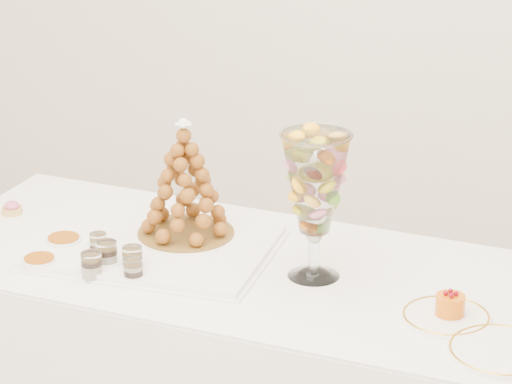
% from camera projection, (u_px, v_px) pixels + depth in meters
% --- Properties ---
extents(lace_tray, '(0.64, 0.50, 0.02)m').
position_uv_depth(lace_tray, '(155.00, 248.00, 3.28)').
color(lace_tray, white).
rests_on(lace_tray, buffet_table).
extents(macaron_vase, '(0.18, 0.18, 0.39)m').
position_uv_depth(macaron_vase, '(315.00, 185.00, 3.05)').
color(macaron_vase, white).
rests_on(macaron_vase, buffet_table).
extents(cake_plate, '(0.22, 0.22, 0.01)m').
position_uv_depth(cake_plate, '(446.00, 317.00, 2.92)').
color(cake_plate, white).
rests_on(cake_plate, buffet_table).
extents(spare_plate, '(0.25, 0.25, 0.01)m').
position_uv_depth(spare_plate, '(502.00, 351.00, 2.76)').
color(spare_plate, white).
rests_on(spare_plate, buffet_table).
extents(pink_tart, '(0.06, 0.06, 0.04)m').
position_uv_depth(pink_tart, '(12.00, 208.00, 3.53)').
color(pink_tart, tan).
rests_on(pink_tart, buffet_table).
extents(verrine_a, '(0.06, 0.06, 0.06)m').
position_uv_depth(verrine_a, '(98.00, 245.00, 3.25)').
color(verrine_a, white).
rests_on(verrine_a, buffet_table).
extents(verrine_b, '(0.06, 0.06, 0.08)m').
position_uv_depth(verrine_b, '(107.00, 255.00, 3.17)').
color(verrine_b, white).
rests_on(verrine_b, buffet_table).
extents(verrine_c, '(0.06, 0.06, 0.07)m').
position_uv_depth(verrine_c, '(133.00, 260.00, 3.15)').
color(verrine_c, white).
rests_on(verrine_c, buffet_table).
extents(verrine_d, '(0.06, 0.06, 0.07)m').
position_uv_depth(verrine_d, '(92.00, 266.00, 3.11)').
color(verrine_d, white).
rests_on(verrine_d, buffet_table).
extents(verrine_e, '(0.06, 0.06, 0.07)m').
position_uv_depth(verrine_e, '(133.00, 270.00, 3.09)').
color(verrine_e, white).
rests_on(verrine_e, buffet_table).
extents(ramekin_back, '(0.10, 0.10, 0.03)m').
position_uv_depth(ramekin_back, '(64.00, 243.00, 3.30)').
color(ramekin_back, white).
rests_on(ramekin_back, buffet_table).
extents(ramekin_front, '(0.09, 0.09, 0.03)m').
position_uv_depth(ramekin_front, '(40.00, 263.00, 3.18)').
color(ramekin_front, white).
rests_on(ramekin_front, buffet_table).
extents(croquembouche, '(0.27, 0.27, 0.33)m').
position_uv_depth(croquembouche, '(185.00, 179.00, 3.29)').
color(croquembouche, brown).
rests_on(croquembouche, lace_tray).
extents(mousse_cake, '(0.07, 0.07, 0.06)m').
position_uv_depth(mousse_cake, '(450.00, 305.00, 2.91)').
color(mousse_cake, '#DB640A').
rests_on(mousse_cake, cake_plate).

